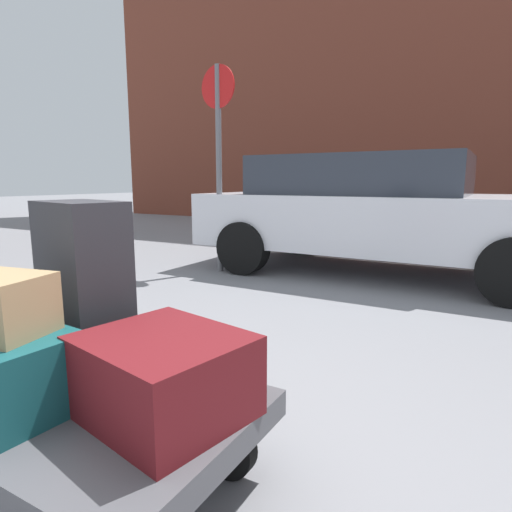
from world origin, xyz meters
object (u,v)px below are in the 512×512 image
at_px(luggage_cart, 93,419).
at_px(no_parking_sign, 219,147).
at_px(suitcase_charcoal_rear_left, 84,284).
at_px(suitcase_maroon_front_left, 164,376).
at_px(parked_car, 375,211).

xyz_separation_m(luggage_cart, no_parking_sign, (-1.81, 3.48, 1.25)).
height_order(suitcase_charcoal_rear_left, no_parking_sign, no_parking_sign).
relative_size(suitcase_maroon_front_left, parked_car, 0.12).
bearing_deg(suitcase_maroon_front_left, no_parking_sign, 132.78).
bearing_deg(parked_car, luggage_cart, -88.53).
xyz_separation_m(luggage_cart, parked_car, (-0.11, 4.33, 0.49)).
distance_m(parked_car, no_parking_sign, 2.04).
bearing_deg(suitcase_maroon_front_left, suitcase_charcoal_rear_left, 175.46).
xyz_separation_m(suitcase_maroon_front_left, parked_car, (-0.40, 4.26, 0.28)).
distance_m(suitcase_maroon_front_left, parked_car, 4.29).
distance_m(luggage_cart, suitcase_maroon_front_left, 0.36).
distance_m(luggage_cart, suitcase_charcoal_rear_left, 0.56).
bearing_deg(suitcase_maroon_front_left, luggage_cart, -155.86).
bearing_deg(parked_car, suitcase_maroon_front_left, -84.68).
relative_size(luggage_cart, parked_car, 0.27).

